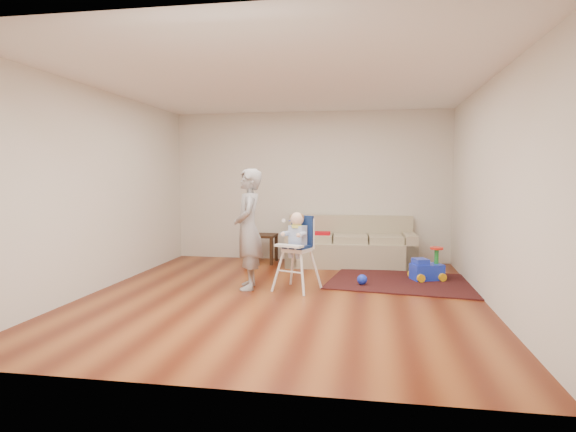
% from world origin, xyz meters
% --- Properties ---
extents(ground, '(5.50, 5.50, 0.00)m').
position_xyz_m(ground, '(0.00, 0.00, 0.00)').
color(ground, '#501909').
rests_on(ground, ground).
extents(room_envelope, '(5.04, 5.52, 2.72)m').
position_xyz_m(room_envelope, '(0.00, 0.53, 1.88)').
color(room_envelope, beige).
rests_on(room_envelope, ground).
extents(sofa, '(2.22, 1.00, 0.84)m').
position_xyz_m(sofa, '(0.76, 2.30, 0.42)').
color(sofa, gray).
rests_on(sofa, ground).
extents(side_table, '(0.51, 0.51, 0.51)m').
position_xyz_m(side_table, '(-0.80, 2.31, 0.25)').
color(side_table, black).
rests_on(side_table, ground).
extents(area_rug, '(2.29, 1.85, 0.02)m').
position_xyz_m(area_rug, '(1.59, 1.08, 0.01)').
color(area_rug, black).
rests_on(area_rug, ground).
extents(ride_on_toy, '(0.52, 0.45, 0.48)m').
position_xyz_m(ride_on_toy, '(1.93, 1.26, 0.26)').
color(ride_on_toy, '#1B35DD').
rests_on(ride_on_toy, area_rug).
extents(toy_ball, '(0.14, 0.14, 0.14)m').
position_xyz_m(toy_ball, '(1.00, 0.76, 0.09)').
color(toy_ball, '#1B35DD').
rests_on(toy_ball, area_rug).
extents(high_chair, '(0.64, 0.64, 1.06)m').
position_xyz_m(high_chair, '(0.13, 0.35, 0.51)').
color(high_chair, white).
rests_on(high_chair, ground).
extents(adult, '(0.52, 0.67, 1.64)m').
position_xyz_m(adult, '(-0.54, 0.34, 0.82)').
color(adult, '#9A9A9D').
rests_on(adult, ground).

